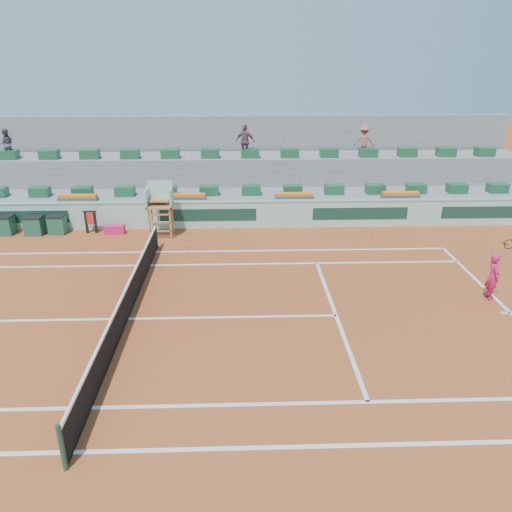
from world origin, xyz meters
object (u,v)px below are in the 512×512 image
object	(u,v)px
umpire_chair	(160,202)
drink_cooler_a	(57,225)
player_bag	(115,229)
tennis_player	(493,276)

from	to	relation	value
umpire_chair	drink_cooler_a	xyz separation A→B (m)	(-4.70, 0.38, -1.12)
player_bag	tennis_player	distance (m)	15.41
player_bag	umpire_chair	xyz separation A→B (m)	(2.16, -0.28, 1.35)
umpire_chair	tennis_player	bearing A→B (deg)	-29.17
player_bag	umpire_chair	world-z (taller)	umpire_chair
player_bag	drink_cooler_a	distance (m)	2.55
player_bag	umpire_chair	size ratio (longest dim) A/B	0.37
player_bag	tennis_player	world-z (taller)	tennis_player
player_bag	tennis_player	size ratio (longest dim) A/B	0.39
player_bag	drink_cooler_a	size ratio (longest dim) A/B	1.05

